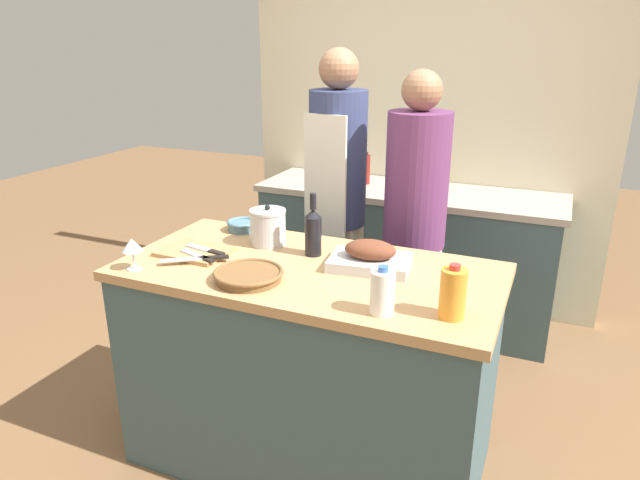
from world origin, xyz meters
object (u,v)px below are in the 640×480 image
Objects in this scene: wicker_basket at (249,275)px; condiment_bottle_short at (366,169)px; wine_glass_left at (132,246)px; person_cook_guest at (414,221)px; knife_paring at (199,256)px; condiment_bottle_tall at (441,174)px; wine_bottle_green at (313,231)px; knife_chef at (197,259)px; juice_jug at (453,293)px; roasting_pan at (370,257)px; condiment_bottle_extra at (422,187)px; knife_bread at (207,250)px; milk_jug at (382,292)px; mixing_bowl at (243,225)px; cutting_board at (195,252)px; stock_pot at (268,227)px; person_cook_aproned at (337,198)px.

condiment_bottle_short is at bearing 94.72° from wicker_basket.
wine_glass_left is 0.08× the size of person_cook_guest.
knife_paring is 1.87m from condiment_bottle_tall.
wicker_basket is 0.99× the size of wine_bottle_green.
wine_glass_left is 0.64× the size of knife_paring.
knife_chef is 1.20× the size of knife_paring.
wine_bottle_green reaches higher than condiment_bottle_short.
juice_jug is at bearing 0.38° from wicker_basket.
knife_chef is at bearing -160.38° from roasting_pan.
condiment_bottle_extra is at bearing 65.84° from wine_glass_left.
knife_bread is (-0.69, -0.14, -0.02)m from roasting_pan.
person_cook_guest is (0.87, 1.07, -0.10)m from wine_glass_left.
milk_jug is 1.29× the size of wine_glass_left.
condiment_bottle_extra is at bearing 60.81° from mixing_bowl.
roasting_pan is 1.68× the size of knife_paring.
condiment_bottle_extra is (-0.27, 1.66, -0.06)m from milk_jug.
wine_bottle_green is at bearing -79.67° from condiment_bottle_short.
knife_paring is (-0.68, -0.21, -0.02)m from roasting_pan.
milk_jug reaches higher than knife_chef.
knife_chef is 0.03m from knife_paring.
knife_chef is at bearing -49.15° from cutting_board.
wicker_basket is at bearing -23.71° from cutting_board.
condiment_bottle_tall is (0.34, 1.85, 0.03)m from wicker_basket.
knife_bread is (-0.01, 0.07, 0.00)m from knife_paring.
mixing_bowl is 0.44m from knife_chef.
juice_jug is at bearing -72.73° from condiment_bottle_extra.
cutting_board is 1.14m from juice_jug.
wicker_basket is 1.47× the size of stock_pot.
condiment_bottle_short reaches higher than knife_paring.
cutting_board is at bearing -113.87° from condiment_bottle_extra.
person_cook_guest reaches higher than wicker_basket.
roasting_pan is 0.95m from wine_glass_left.
knife_bread is (-1.08, 0.16, -0.07)m from juice_jug.
knife_chef is 1.73m from condiment_bottle_short.
roasting_pan is 0.76m from cutting_board.
condiment_bottle_short is 0.47m from condiment_bottle_extra.
cutting_board is at bearing -112.28° from condiment_bottle_tall.
cutting_board is 1.43× the size of knife_bread.
cutting_board is 0.06m from knife_bread.
mixing_bowl is 0.48m from wine_bottle_green.
stock_pot is (-0.12, 0.39, 0.06)m from wicker_basket.
wicker_basket is 0.16× the size of person_cook_guest.
condiment_bottle_extra is at bearing 99.38° from milk_jug.
mixing_bowl is at bearing -119.19° from condiment_bottle_extra.
person_cook_aproned is at bearing 61.64° from mixing_bowl.
knife_paring is (0.18, 0.18, -0.08)m from wine_glass_left.
mixing_bowl is 0.87m from person_cook_guest.
cutting_board is (-0.74, -0.15, -0.04)m from roasting_pan.
wicker_basket is 1.79× the size of mixing_bowl.
knife_chef is (-1.05, 0.06, -0.07)m from juice_jug.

